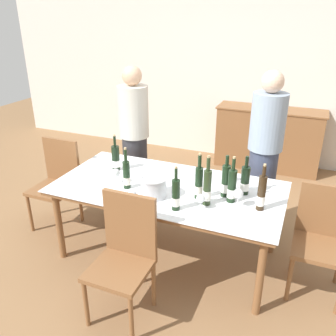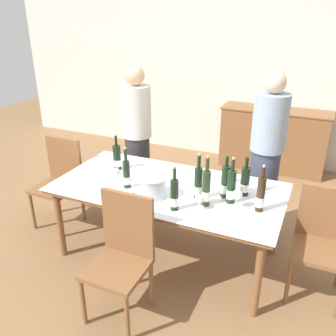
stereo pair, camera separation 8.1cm
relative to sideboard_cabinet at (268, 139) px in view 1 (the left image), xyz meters
The scene contains 24 objects.
ground_plane 2.58m from the sideboard_cabinet, 102.38° to the right, with size 12.00×12.00×0.00m, color olive.
back_wall 1.14m from the sideboard_cabinet, 152.00° to the left, with size 8.00×0.10×2.80m.
sideboard_cabinet is the anchor object (origin of this frame).
dining_table 2.55m from the sideboard_cabinet, 102.38° to the right, with size 2.01×1.02×0.73m.
ice_bucket 2.78m from the sideboard_cabinet, 102.29° to the right, with size 0.23×0.23×0.17m.
wine_bottle_0 2.39m from the sideboard_cabinet, 87.58° to the right, with size 0.08×0.08×0.34m.
wine_bottle_1 2.64m from the sideboard_cabinet, 116.22° to the right, with size 0.08×0.08×0.36m.
wine_bottle_2 2.62m from the sideboard_cabinet, 95.20° to the right, with size 0.07×0.07×0.40m.
wine_bottle_3 2.57m from the sideboard_cabinet, 89.37° to the right, with size 0.07×0.07×0.39m.
wine_bottle_4 2.87m from the sideboard_cabinet, 96.88° to the right, with size 0.07×0.07×0.37m.
wine_bottle_5 2.49m from the sideboard_cabinet, 90.96° to the right, with size 0.07×0.07×0.36m.
wine_bottle_6 2.81m from the sideboard_cabinet, 108.24° to the right, with size 0.06×0.06×0.37m.
wine_bottle_7 2.69m from the sideboard_cabinet, 93.05° to the right, with size 0.07×0.07×0.42m.
wine_bottle_8 2.62m from the sideboard_cabinet, 84.07° to the right, with size 0.06×0.06×0.39m.
wine_glass_0 2.78m from the sideboard_cabinet, 93.41° to the right, with size 0.07×0.07×0.13m.
wine_glass_1 2.81m from the sideboard_cabinet, 111.14° to the right, with size 0.08×0.08×0.14m.
wine_glass_2 3.00m from the sideboard_cabinet, 103.22° to the right, with size 0.08×0.08×0.14m.
wine_glass_3 2.21m from the sideboard_cabinet, 92.14° to the right, with size 0.07×0.07×0.13m.
wine_glass_4 2.63m from the sideboard_cabinet, 87.89° to the right, with size 0.08×0.08×0.16m.
chair_right_end 2.51m from the sideboard_cabinet, 72.57° to the right, with size 0.42×0.42×0.90m.
chair_left_end 3.02m from the sideboard_cabinet, 127.58° to the right, with size 0.42×0.42×0.93m.
chair_near_front 3.27m from the sideboard_cabinet, 100.31° to the right, with size 0.42×0.42×0.96m.
person_host 2.17m from the sideboard_cabinet, 126.51° to the right, with size 0.33×0.33×1.63m.
person_guest_left 1.76m from the sideboard_cabinet, 84.70° to the right, with size 0.33×0.33×1.66m.
Camera 1 is at (1.07, -2.59, 2.15)m, focal length 38.00 mm.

